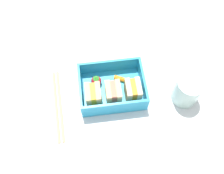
{
  "coord_description": "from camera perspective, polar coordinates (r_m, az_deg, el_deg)",
  "views": [
    {
      "loc": [
        3.74,
        29.37,
        59.8
      ],
      "look_at": [
        0.0,
        0.0,
        2.7
      ],
      "focal_mm": 40.0,
      "sensor_mm": 36.0,
      "label": 1
    }
  ],
  "objects": [
    {
      "name": "ground_plane",
      "position": [
        0.68,
        0.0,
        -1.44
      ],
      "size": [
        120.0,
        120.0,
        2.0
      ],
      "primitive_type": "cube",
      "color": "silver"
    },
    {
      "name": "bento_tray",
      "position": [
        0.66,
        0.0,
        -0.84
      ],
      "size": [
        16.64,
        12.75,
        1.2
      ],
      "primitive_type": "cube",
      "color": "#2698C8",
      "rests_on": "ground_plane"
    },
    {
      "name": "bento_rim",
      "position": [
        0.64,
        0.0,
        0.31
      ],
      "size": [
        16.64,
        12.75,
        4.49
      ],
      "color": "#2698C8",
      "rests_on": "bento_tray"
    },
    {
      "name": "sandwich_left",
      "position": [
        0.63,
        4.78,
        -0.94
      ],
      "size": [
        3.71,
        4.93,
        5.58
      ],
      "color": "beige",
      "rests_on": "bento_tray"
    },
    {
      "name": "sandwich_center_left",
      "position": [
        0.62,
        0.29,
        -1.45
      ],
      "size": [
        3.71,
        4.93,
        5.58
      ],
      "color": "#E4C086",
      "rests_on": "bento_tray"
    },
    {
      "name": "sandwich_center",
      "position": [
        0.62,
        -4.25,
        -1.97
      ],
      "size": [
        3.71,
        4.93,
        5.58
      ],
      "color": "#DABC83",
      "rests_on": "bento_tray"
    },
    {
      "name": "carrot_stick_far_left",
      "position": [
        0.66,
        2.64,
        1.69
      ],
      "size": [
        5.14,
        3.32,
        1.22
      ],
      "primitive_type": "cylinder",
      "rotation": [
        1.57,
        0.0,
        4.26
      ],
      "color": "orange",
      "rests_on": "bento_tray"
    },
    {
      "name": "strawberry_far_left",
      "position": [
        0.65,
        -3.62,
        1.41
      ],
      "size": [
        2.71,
        2.71,
        3.31
      ],
      "color": "red",
      "rests_on": "bento_tray"
    },
    {
      "name": "chopstick_pair",
      "position": [
        0.66,
        -12.22,
        -3.99
      ],
      "size": [
        2.87,
        20.21,
        0.7
      ],
      "color": "tan",
      "rests_on": "ground_plane"
    },
    {
      "name": "drinking_glass",
      "position": [
        0.65,
        16.83,
        -0.78
      ],
      "size": [
        6.72,
        6.72,
        7.76
      ],
      "primitive_type": "cylinder",
      "color": "silver",
      "rests_on": "ground_plane"
    }
  ]
}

